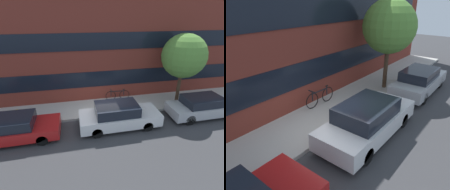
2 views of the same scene
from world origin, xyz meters
The scene contains 9 objects.
ground_plane centered at (0.00, 0.00, 0.00)m, with size 56.00×56.00×0.00m, color #38383A.
sidewalk_strip centered at (0.00, 1.22, 0.07)m, with size 28.00×2.44×0.14m.
rowhouse_facade centered at (0.00, 2.88, 3.87)m, with size 28.00×1.02×7.73m.
parked_car_red centered at (-4.61, -1.05, 0.63)m, with size 4.36×1.73×1.28m.
parked_car_white centered at (0.84, -1.05, 0.69)m, with size 4.48×1.75×1.40m.
parked_car_silver centered at (6.22, -1.05, 0.67)m, with size 4.43×1.67×1.33m.
fire_hydrant centered at (-4.82, 0.49, 0.52)m, with size 0.56×0.31×0.75m.
bicycle centered at (1.49, 1.94, 0.56)m, with size 1.75×0.44×0.84m.
street_tree centered at (5.43, 0.63, 3.45)m, with size 2.77×2.77×4.70m.
Camera 1 is at (-1.30, -9.18, 5.86)m, focal length 28.00 mm.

